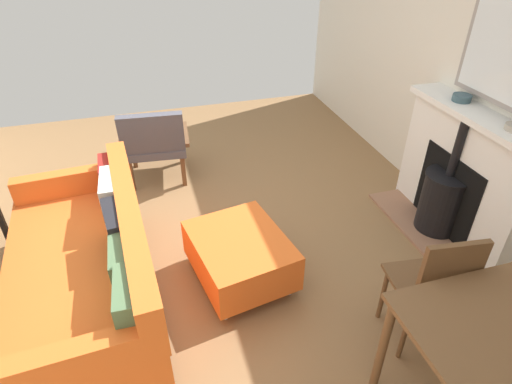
{
  "coord_description": "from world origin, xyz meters",
  "views": [
    {
      "loc": [
        0.23,
        2.77,
        2.35
      ],
      "look_at": [
        -0.45,
        0.43,
        0.73
      ],
      "focal_mm": 29.67,
      "sensor_mm": 36.0,
      "label": 1
    }
  ],
  "objects_px": {
    "mantel_bowl_near": "(462,97)",
    "ottoman": "(240,254)",
    "fireplace": "(459,181)",
    "dining_chair_near_fireplace": "(435,284)",
    "armchair_accent": "(154,141)",
    "sofa": "(90,266)"
  },
  "relations": [
    {
      "from": "armchair_accent",
      "to": "sofa",
      "type": "bearing_deg",
      "value": 69.45
    },
    {
      "from": "fireplace",
      "to": "dining_chair_near_fireplace",
      "type": "distance_m",
      "value": 1.38
    },
    {
      "from": "mantel_bowl_near",
      "to": "ottoman",
      "type": "xyz_separation_m",
      "value": [
        1.95,
        0.35,
        -0.87
      ]
    },
    {
      "from": "mantel_bowl_near",
      "to": "ottoman",
      "type": "relative_size",
      "value": 0.17
    },
    {
      "from": "ottoman",
      "to": "dining_chair_near_fireplace",
      "type": "relative_size",
      "value": 0.95
    },
    {
      "from": "fireplace",
      "to": "ottoman",
      "type": "relative_size",
      "value": 1.6
    },
    {
      "from": "mantel_bowl_near",
      "to": "sofa",
      "type": "xyz_separation_m",
      "value": [
        2.98,
        0.29,
        -0.77
      ]
    },
    {
      "from": "armchair_accent",
      "to": "dining_chair_near_fireplace",
      "type": "xyz_separation_m",
      "value": [
        -1.41,
        2.5,
        0.09
      ]
    },
    {
      "from": "fireplace",
      "to": "dining_chair_near_fireplace",
      "type": "xyz_separation_m",
      "value": [
        0.95,
        0.99,
        0.05
      ]
    },
    {
      "from": "sofa",
      "to": "dining_chair_near_fireplace",
      "type": "xyz_separation_m",
      "value": [
        -1.99,
        0.96,
        0.2
      ]
    },
    {
      "from": "mantel_bowl_near",
      "to": "armchair_accent",
      "type": "xyz_separation_m",
      "value": [
        2.4,
        -1.25,
        -0.66
      ]
    },
    {
      "from": "sofa",
      "to": "dining_chair_near_fireplace",
      "type": "height_order",
      "value": "dining_chair_near_fireplace"
    },
    {
      "from": "mantel_bowl_near",
      "to": "ottoman",
      "type": "bearing_deg",
      "value": 10.33
    },
    {
      "from": "mantel_bowl_near",
      "to": "fireplace",
      "type": "bearing_deg",
      "value": 81.29
    },
    {
      "from": "dining_chair_near_fireplace",
      "to": "fireplace",
      "type": "bearing_deg",
      "value": -133.96
    },
    {
      "from": "dining_chair_near_fireplace",
      "to": "sofa",
      "type": "bearing_deg",
      "value": -25.8
    },
    {
      "from": "ottoman",
      "to": "armchair_accent",
      "type": "bearing_deg",
      "value": -74.13
    },
    {
      "from": "fireplace",
      "to": "armchair_accent",
      "type": "height_order",
      "value": "fireplace"
    },
    {
      "from": "armchair_accent",
      "to": "mantel_bowl_near",
      "type": "bearing_deg",
      "value": 152.46
    },
    {
      "from": "sofa",
      "to": "armchair_accent",
      "type": "relative_size",
      "value": 2.38
    },
    {
      "from": "ottoman",
      "to": "armchair_accent",
      "type": "relative_size",
      "value": 1.07
    },
    {
      "from": "fireplace",
      "to": "mantel_bowl_near",
      "type": "height_order",
      "value": "mantel_bowl_near"
    }
  ]
}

